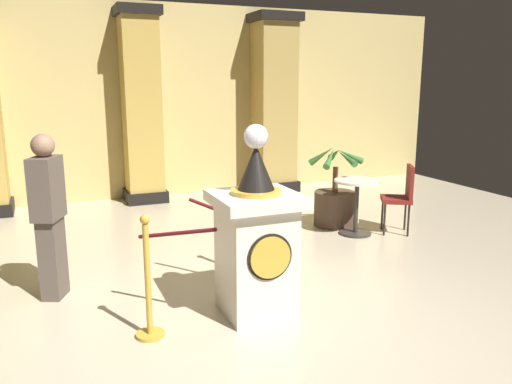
# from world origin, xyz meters

# --- Properties ---
(ground_plane) EXTENTS (12.44, 12.44, 0.00)m
(ground_plane) POSITION_xyz_m (0.00, 0.00, 0.00)
(ground_plane) COLOR beige
(back_wall) EXTENTS (12.44, 0.16, 3.44)m
(back_wall) POSITION_xyz_m (0.00, 5.29, 1.72)
(back_wall) COLOR tan
(back_wall) RESTS_ON ground_plane
(pedestal_clock) EXTENTS (0.75, 0.75, 1.74)m
(pedestal_clock) POSITION_xyz_m (0.09, -0.02, 0.69)
(pedestal_clock) COLOR silver
(pedestal_clock) RESTS_ON ground_plane
(stanchion_near) EXTENTS (0.24, 0.24, 0.99)m
(stanchion_near) POSITION_xyz_m (0.34, 0.96, 0.34)
(stanchion_near) COLOR gold
(stanchion_near) RESTS_ON ground_plane
(stanchion_far) EXTENTS (0.24, 0.24, 1.06)m
(stanchion_far) POSITION_xyz_m (-0.91, -0.11, 0.37)
(stanchion_far) COLOR gold
(stanchion_far) RESTS_ON ground_plane
(velvet_rope) EXTENTS (1.19, 1.19, 0.22)m
(velvet_rope) POSITION_xyz_m (-0.28, 0.42, 0.79)
(velvet_rope) COLOR #591419
(column_right) EXTENTS (0.85, 0.85, 3.30)m
(column_right) POSITION_xyz_m (2.49, 4.89, 1.64)
(column_right) COLOR black
(column_right) RESTS_ON ground_plane
(column_centre_rear) EXTENTS (0.73, 0.73, 3.30)m
(column_centre_rear) POSITION_xyz_m (0.00, 4.89, 1.64)
(column_centre_rear) COLOR black
(column_centre_rear) RESTS_ON ground_plane
(potted_palm_right) EXTENTS (0.78, 0.82, 1.22)m
(potted_palm_right) POSITION_xyz_m (2.28, 2.22, 0.34)
(potted_palm_right) COLOR #4C3828
(potted_palm_right) RESTS_ON ground_plane
(bystander_guest) EXTENTS (0.35, 0.42, 1.62)m
(bystander_guest) POSITION_xyz_m (-1.61, 1.07, 0.85)
(bystander_guest) COLOR brown
(bystander_guest) RESTS_ON ground_plane
(cafe_table) EXTENTS (0.63, 0.63, 0.77)m
(cafe_table) POSITION_xyz_m (2.32, 1.72, 0.49)
(cafe_table) COLOR #332D28
(cafe_table) RESTS_ON ground_plane
(cafe_chair_red) EXTENTS (0.55, 0.55, 0.96)m
(cafe_chair_red) POSITION_xyz_m (2.93, 1.53, 0.57)
(cafe_chair_red) COLOR black
(cafe_chair_red) RESTS_ON ground_plane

